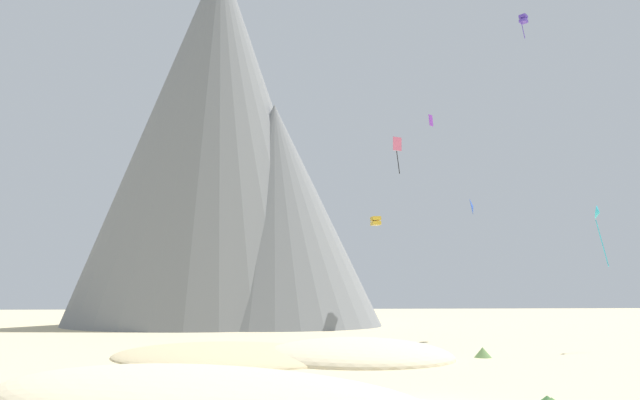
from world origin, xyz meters
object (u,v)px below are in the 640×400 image
at_px(bush_scatter_east, 483,352).
at_px(kite_teal_low, 209,234).
at_px(kite_rainbow_mid, 397,147).
at_px(kite_violet_high, 431,120).
at_px(kite_gold_mid, 376,221).
at_px(kite_indigo_high, 523,19).
at_px(bush_far_right, 203,372).
at_px(kite_cyan_low, 598,214).
at_px(kite_blue_mid, 472,207).
at_px(rock_massif, 227,161).
at_px(bush_ridge_crest, 348,394).

bearing_deg(bush_scatter_east, kite_teal_low, 119.94).
xyz_separation_m(kite_rainbow_mid, kite_violet_high, (8.47, 15.04, 7.69)).
xyz_separation_m(kite_gold_mid, kite_indigo_high, (12.92, -23.14, 21.12)).
bearing_deg(bush_far_right, bush_scatter_east, 24.98).
height_order(bush_scatter_east, kite_violet_high, kite_violet_high).
relative_size(bush_far_right, kite_cyan_low, 0.25).
bearing_deg(kite_violet_high, kite_indigo_high, -24.24).
distance_m(kite_cyan_low, kite_rainbow_mid, 19.14).
distance_m(kite_cyan_low, kite_teal_low, 51.33).
bearing_deg(kite_gold_mid, kite_blue_mid, -171.86).
distance_m(kite_rainbow_mid, kite_indigo_high, 25.84).
bearing_deg(kite_rainbow_mid, bush_far_right, 73.79).
relative_size(rock_massif, kite_blue_mid, 35.21).
bearing_deg(bush_ridge_crest, kite_blue_mid, 59.80).
distance_m(kite_rainbow_mid, kite_teal_low, 36.79).
bearing_deg(rock_massif, kite_rainbow_mid, -68.38).
xyz_separation_m(bush_scatter_east, kite_gold_mid, (0.96, 40.12, 15.25)).
bearing_deg(rock_massif, kite_indigo_high, -47.58).
relative_size(kite_gold_mid, kite_rainbow_mid, 0.39).
height_order(bush_scatter_east, kite_cyan_low, kite_cyan_low).
distance_m(bush_ridge_crest, kite_blue_mid, 43.27).
bearing_deg(kite_gold_mid, bush_scatter_east, 170.00).
height_order(kite_gold_mid, kite_indigo_high, kite_indigo_high).
distance_m(bush_scatter_east, rock_massif, 65.90).
xyz_separation_m(kite_cyan_low, kite_teal_low, (-36.88, 35.67, 1.57)).
bearing_deg(kite_teal_low, kite_cyan_low, -18.03).
bearing_deg(kite_blue_mid, kite_teal_low, 76.65).
distance_m(rock_massif, kite_indigo_high, 53.42).
relative_size(kite_blue_mid, kite_teal_low, 0.48).
distance_m(bush_far_right, kite_rainbow_mid, 31.56).
height_order(kite_indigo_high, kite_teal_low, kite_indigo_high).
distance_m(rock_massif, kite_violet_high, 40.63).
xyz_separation_m(bush_far_right, rock_massif, (-1.57, 65.22, 27.42)).
distance_m(bush_far_right, kite_indigo_high, 56.28).
height_order(kite_teal_low, kite_violet_high, kite_violet_high).
bearing_deg(bush_scatter_east, rock_massif, 111.19).
xyz_separation_m(kite_gold_mid, kite_teal_low, (-24.34, 0.49, -2.19)).
relative_size(bush_scatter_east, kite_rainbow_mid, 0.36).
height_order(kite_gold_mid, kite_teal_low, kite_gold_mid).
height_order(kite_blue_mid, kite_indigo_high, kite_indigo_high).
bearing_deg(kite_violet_high, rock_massif, 149.20).
height_order(bush_far_right, rock_massif, rock_massif).
bearing_deg(kite_blue_mid, bush_scatter_east, -179.39).
xyz_separation_m(kite_cyan_low, kite_indigo_high, (0.38, 12.03, 24.88)).
xyz_separation_m(kite_rainbow_mid, kite_teal_low, (-19.86, 30.49, -5.48)).
bearing_deg(kite_gold_mid, kite_cyan_low, -169.03).
bearing_deg(kite_cyan_low, bush_far_right, 151.88).
relative_size(bush_far_right, kite_indigo_high, 0.46).
xyz_separation_m(kite_blue_mid, kite_cyan_low, (6.13, -13.95, -2.73)).
bearing_deg(bush_scatter_east, kite_cyan_low, 20.11).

